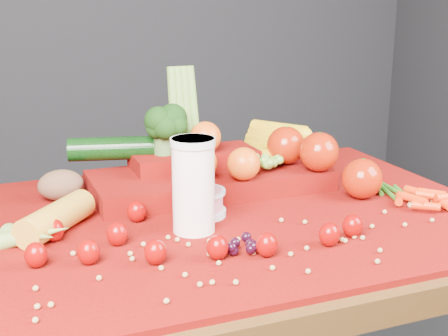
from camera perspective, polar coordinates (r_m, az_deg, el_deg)
name	(u,v)px	position (r m, az deg, el deg)	size (l,w,h in m)	color
table	(228,262)	(1.29, 0.34, -8.61)	(1.10, 0.80, 0.75)	#39230D
red_cloth	(228,216)	(1.25, 0.34, -4.39)	(1.05, 0.75, 0.01)	#650A03
milk_glass	(193,182)	(1.13, -2.82, -1.29)	(0.08, 0.08, 0.18)	white
yogurt_bowl	(201,202)	(1.22, -2.09, -3.11)	(0.10, 0.10, 0.05)	silver
strawberry_scatter	(177,236)	(1.07, -4.36, -6.24)	(0.58, 0.28, 0.05)	#810406
dark_grape_cluster	(239,245)	(1.06, 1.37, -7.06)	(0.06, 0.05, 0.03)	black
soybean_scatter	(272,248)	(1.07, 4.42, -7.28)	(0.84, 0.24, 0.01)	tan
corn_ear	(39,230)	(1.14, -16.59, -5.47)	(0.26, 0.26, 0.06)	gold
potato	(61,185)	(1.36, -14.69, -1.52)	(0.10, 0.07, 0.07)	brown
baby_carrot_pile	(421,199)	(1.34, 17.60, -2.70)	(0.17, 0.17, 0.03)	red
green_bean_pile	(389,190)	(1.42, 14.86, -1.97)	(0.14, 0.12, 0.01)	#286216
produce_mound	(224,163)	(1.38, 0.02, 0.49)	(0.62, 0.36, 0.27)	#650A03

